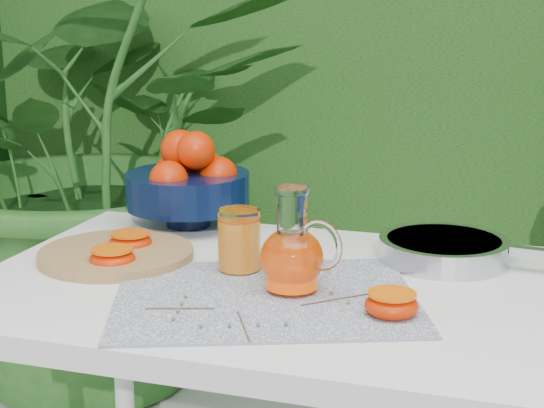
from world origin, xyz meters
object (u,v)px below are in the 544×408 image
(white_table, at_px, (269,324))
(saute_pan, at_px, (446,249))
(juice_pitcher, at_px, (293,256))
(cutting_board, at_px, (116,254))
(fruit_bowl, at_px, (189,182))

(white_table, height_order, saute_pan, saute_pan)
(juice_pitcher, relative_size, saute_pan, 0.41)
(white_table, distance_m, cutting_board, 0.32)
(cutting_board, bearing_deg, fruit_bowl, 82.41)
(fruit_bowl, distance_m, saute_pan, 0.56)
(saute_pan, bearing_deg, white_table, -144.75)
(cutting_board, height_order, fruit_bowl, fruit_bowl)
(white_table, bearing_deg, fruit_bowl, 132.76)
(white_table, distance_m, saute_pan, 0.36)
(white_table, relative_size, juice_pitcher, 5.73)
(white_table, bearing_deg, juice_pitcher, -41.14)
(saute_pan, bearing_deg, cutting_board, -163.85)
(cutting_board, distance_m, fruit_bowl, 0.28)
(white_table, relative_size, cutting_board, 3.48)
(fruit_bowl, distance_m, juice_pitcher, 0.48)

